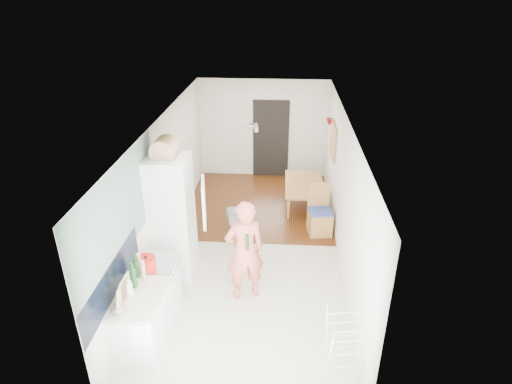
# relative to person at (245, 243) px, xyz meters

# --- Properties ---
(room_shell) EXTENTS (3.20, 7.00, 2.50)m
(room_shell) POSITION_rel_person_xyz_m (0.02, 1.33, 0.24)
(room_shell) COLOR white
(room_shell) RESTS_ON ground
(floor) EXTENTS (3.20, 7.00, 0.01)m
(floor) POSITION_rel_person_xyz_m (0.02, 1.33, -1.01)
(floor) COLOR beige
(floor) RESTS_ON ground
(wood_floor_overlay) EXTENTS (3.20, 3.30, 0.01)m
(wood_floor_overlay) POSITION_rel_person_xyz_m (0.02, 3.18, -1.00)
(wood_floor_overlay) COLOR brown
(wood_floor_overlay) RESTS_ON room_shell
(sage_wall_panel) EXTENTS (0.02, 3.00, 1.30)m
(sage_wall_panel) POSITION_rel_person_xyz_m (-1.57, -0.67, 0.84)
(sage_wall_panel) COLOR gray
(sage_wall_panel) RESTS_ON room_shell
(tile_splashback) EXTENTS (0.02, 1.90, 0.50)m
(tile_splashback) POSITION_rel_person_xyz_m (-1.57, -1.22, 0.14)
(tile_splashback) COLOR black
(tile_splashback) RESTS_ON room_shell
(doorway_recess) EXTENTS (0.90, 0.04, 2.00)m
(doorway_recess) POSITION_rel_person_xyz_m (0.22, 4.81, -0.01)
(doorway_recess) COLOR black
(doorway_recess) RESTS_ON room_shell
(base_cabinet) EXTENTS (0.60, 0.90, 0.86)m
(base_cabinet) POSITION_rel_person_xyz_m (-1.28, -1.22, -0.58)
(base_cabinet) COLOR white
(base_cabinet) RESTS_ON room_shell
(worktop) EXTENTS (0.62, 0.92, 0.06)m
(worktop) POSITION_rel_person_xyz_m (-1.28, -1.22, -0.12)
(worktop) COLOR beige
(worktop) RESTS_ON room_shell
(range_cooker) EXTENTS (0.60, 0.60, 0.88)m
(range_cooker) POSITION_rel_person_xyz_m (-1.28, -0.47, -0.57)
(range_cooker) COLOR white
(range_cooker) RESTS_ON room_shell
(cooker_top) EXTENTS (0.60, 0.60, 0.04)m
(cooker_top) POSITION_rel_person_xyz_m (-1.28, -0.47, -0.11)
(cooker_top) COLOR #B3B2B4
(cooker_top) RESTS_ON room_shell
(fridge_housing) EXTENTS (0.66, 0.66, 2.15)m
(fridge_housing) POSITION_rel_person_xyz_m (-1.25, 0.55, 0.07)
(fridge_housing) COLOR white
(fridge_housing) RESTS_ON room_shell
(fridge_door) EXTENTS (0.14, 0.56, 0.70)m
(fridge_door) POSITION_rel_person_xyz_m (-0.64, 0.25, 0.54)
(fridge_door) COLOR white
(fridge_door) RESTS_ON room_shell
(fridge_interior) EXTENTS (0.02, 0.52, 0.66)m
(fridge_interior) POSITION_rel_person_xyz_m (-0.94, 0.55, 0.54)
(fridge_interior) COLOR white
(fridge_interior) RESTS_ON room_shell
(pinboard) EXTENTS (0.03, 0.90, 0.70)m
(pinboard) POSITION_rel_person_xyz_m (1.60, 3.23, 0.54)
(pinboard) COLOR tan
(pinboard) RESTS_ON room_shell
(pinboard_frame) EXTENTS (0.00, 0.94, 0.74)m
(pinboard_frame) POSITION_rel_person_xyz_m (1.58, 3.23, 0.54)
(pinboard_frame) COLOR #AB7D39
(pinboard_frame) RESTS_ON room_shell
(wall_sconce) EXTENTS (0.18, 0.18, 0.16)m
(wall_sconce) POSITION_rel_person_xyz_m (1.56, 3.88, 0.74)
(wall_sconce) COLOR maroon
(wall_sconce) RESTS_ON room_shell
(person) EXTENTS (0.86, 0.71, 2.02)m
(person) POSITION_rel_person_xyz_m (0.00, 0.00, 0.00)
(person) COLOR #D36454
(person) RESTS_ON floor
(dining_table) EXTENTS (0.72, 1.29, 0.45)m
(dining_table) POSITION_rel_person_xyz_m (1.06, 3.21, -0.78)
(dining_table) COLOR #AB7D39
(dining_table) RESTS_ON floor
(dining_chair) EXTENTS (0.50, 0.50, 1.04)m
(dining_chair) POSITION_rel_person_xyz_m (1.31, 2.00, -0.49)
(dining_chair) COLOR #AB7D39
(dining_chair) RESTS_ON floor
(stool) EXTENTS (0.40, 0.40, 0.43)m
(stool) POSITION_rel_person_xyz_m (-0.26, 1.67, -0.79)
(stool) COLOR #AB7D39
(stool) RESTS_ON floor
(grey_drape) EXTENTS (0.50, 0.50, 0.18)m
(grey_drape) POSITION_rel_person_xyz_m (-0.28, 1.69, -0.48)
(grey_drape) COLOR gray
(grey_drape) RESTS_ON stool
(drying_rack) EXTENTS (0.51, 0.47, 0.87)m
(drying_rack) POSITION_rel_person_xyz_m (1.40, -1.43, -0.57)
(drying_rack) COLOR white
(drying_rack) RESTS_ON floor
(bread_bin) EXTENTS (0.43, 0.41, 0.21)m
(bread_bin) POSITION_rel_person_xyz_m (-1.28, 0.60, 1.25)
(bread_bin) COLOR tan
(bread_bin) RESTS_ON fridge_housing
(red_casserole) EXTENTS (0.31, 0.31, 0.16)m
(red_casserole) POSITION_rel_person_xyz_m (-1.34, -0.60, -0.01)
(red_casserole) COLOR red
(red_casserole) RESTS_ON cooker_top
(steel_pan) EXTENTS (0.23, 0.23, 0.09)m
(steel_pan) POSITION_rel_person_xyz_m (-1.41, -1.51, -0.04)
(steel_pan) COLOR #B3B2B4
(steel_pan) RESTS_ON worktop
(held_bottle) EXTENTS (0.05, 0.05, 0.25)m
(held_bottle) POSITION_rel_person_xyz_m (0.06, -0.15, 0.10)
(held_bottle) COLOR #163D1A
(held_bottle) RESTS_ON person
(bottle_a) EXTENTS (0.07, 0.07, 0.31)m
(bottle_a) POSITION_rel_person_xyz_m (-1.37, -1.04, 0.07)
(bottle_a) COLOR #163D1A
(bottle_a) RESTS_ON worktop
(bottle_b) EXTENTS (0.06, 0.06, 0.28)m
(bottle_b) POSITION_rel_person_xyz_m (-1.40, -0.82, 0.05)
(bottle_b) COLOR #163D1A
(bottle_b) RESTS_ON worktop
(bottle_c) EXTENTS (0.10, 0.10, 0.22)m
(bottle_c) POSITION_rel_person_xyz_m (-1.37, -1.22, 0.02)
(bottle_c) COLOR silver
(bottle_c) RESTS_ON worktop
(pepper_mill_front) EXTENTS (0.07, 0.07, 0.24)m
(pepper_mill_front) POSITION_rel_person_xyz_m (-1.41, -0.69, 0.03)
(pepper_mill_front) COLOR tan
(pepper_mill_front) RESTS_ON worktop
(pepper_mill_back) EXTENTS (0.07, 0.07, 0.23)m
(pepper_mill_back) POSITION_rel_person_xyz_m (-1.30, -0.84, 0.03)
(pepper_mill_back) COLOR tan
(pepper_mill_back) RESTS_ON worktop
(chopping_boards) EXTENTS (0.09, 0.30, 0.41)m
(chopping_boards) POSITION_rel_person_xyz_m (-1.37, -1.42, 0.12)
(chopping_boards) COLOR tan
(chopping_boards) RESTS_ON worktop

